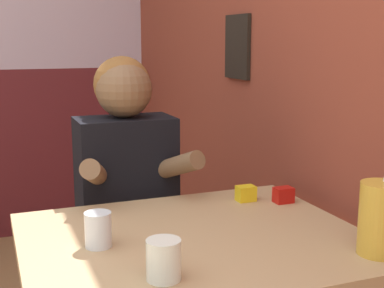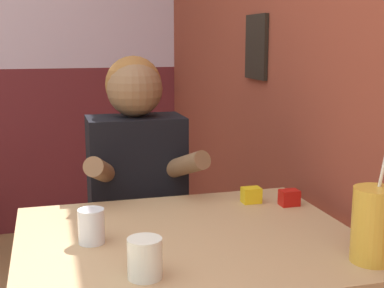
% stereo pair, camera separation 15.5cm
% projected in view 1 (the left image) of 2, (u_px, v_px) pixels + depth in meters
% --- Properties ---
extents(brick_wall_right, '(0.08, 4.69, 2.70)m').
position_uv_depth(brick_wall_right, '(229.00, 25.00, 2.40)').
color(brick_wall_right, brown).
rests_on(brick_wall_right, ground_plane).
extents(main_table, '(0.91, 0.76, 0.77)m').
position_uv_depth(main_table, '(195.00, 264.00, 1.45)').
color(main_table, tan).
rests_on(main_table, ground_plane).
extents(person_seated, '(0.42, 0.40, 1.23)m').
position_uv_depth(person_seated, '(127.00, 220.00, 1.94)').
color(person_seated, black).
rests_on(person_seated, ground_plane).
extents(cocktail_pitcher, '(0.10, 0.10, 0.30)m').
position_uv_depth(cocktail_pitcher, '(380.00, 219.00, 1.30)').
color(cocktail_pitcher, gold).
rests_on(cocktail_pitcher, main_table).
extents(glass_near_pitcher, '(0.07, 0.07, 0.09)m').
position_uv_depth(glass_near_pitcher, '(98.00, 230.00, 1.36)').
color(glass_near_pitcher, silver).
rests_on(glass_near_pitcher, main_table).
extents(glass_center, '(0.08, 0.08, 0.09)m').
position_uv_depth(glass_center, '(164.00, 260.00, 1.17)').
color(glass_center, silver).
rests_on(glass_center, main_table).
extents(condiment_ketchup, '(0.06, 0.04, 0.05)m').
position_uv_depth(condiment_ketchup, '(283.00, 195.00, 1.73)').
color(condiment_ketchup, '#B7140F').
rests_on(condiment_ketchup, main_table).
extents(condiment_mustard, '(0.06, 0.04, 0.05)m').
position_uv_depth(condiment_mustard, '(246.00, 193.00, 1.75)').
color(condiment_mustard, yellow).
rests_on(condiment_mustard, main_table).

